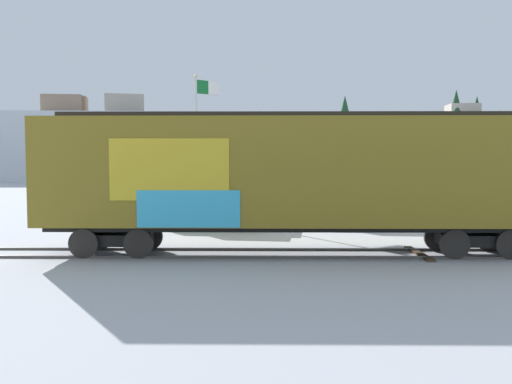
% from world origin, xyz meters
% --- Properties ---
extents(ground_plane, '(260.00, 260.00, 0.00)m').
position_xyz_m(ground_plane, '(0.00, 0.00, 0.00)').
color(ground_plane, '#B2B5BC').
extents(track, '(60.00, 5.05, 0.08)m').
position_xyz_m(track, '(1.36, -0.13, 0.04)').
color(track, '#4C4742').
rests_on(track, ground_plane).
extents(freight_car, '(16.09, 3.55, 4.56)m').
position_xyz_m(freight_car, '(-0.99, -0.00, 2.59)').
color(freight_car, olive).
rests_on(freight_car, ground_plane).
extents(flagpole, '(1.35, 0.81, 7.78)m').
position_xyz_m(flagpole, '(-4.79, 11.74, 4.97)').
color(flagpole, silver).
rests_on(flagpole, ground_plane).
extents(hillside, '(149.79, 32.38, 15.75)m').
position_xyz_m(hillside, '(-0.06, 79.47, 5.68)').
color(hillside, silver).
rests_on(hillside, ground_plane).
extents(parked_car_green, '(4.95, 2.55, 1.85)m').
position_xyz_m(parked_car_green, '(-3.65, 6.42, 0.92)').
color(parked_car_green, '#1E5933').
rests_on(parked_car_green, ground_plane).
extents(parked_car_blue, '(4.92, 2.37, 1.63)m').
position_xyz_m(parked_car_blue, '(2.76, 7.02, 0.82)').
color(parked_car_blue, navy).
rests_on(parked_car_blue, ground_plane).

